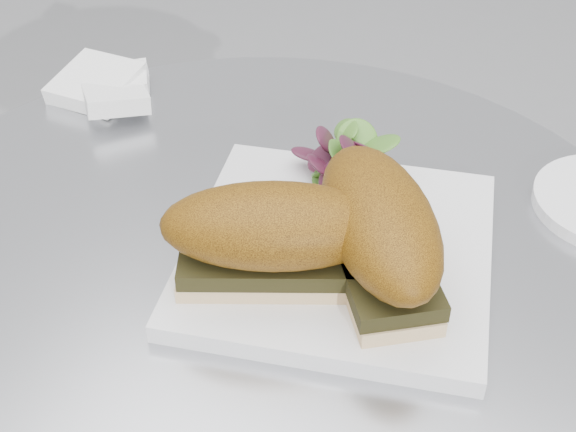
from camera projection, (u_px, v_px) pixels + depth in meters
plate at (339, 251)px, 0.65m from camera, size 0.29×0.29×0.02m
sandwich_left at (274, 235)px, 0.59m from camera, size 0.18×0.14×0.08m
sandwich_right at (379, 229)px, 0.59m from camera, size 0.17×0.19×0.08m
salad at (347, 164)px, 0.69m from camera, size 0.09×0.09×0.05m
napkin at (107, 97)px, 0.84m from camera, size 0.13×0.13×0.02m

